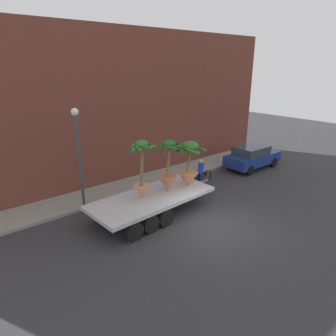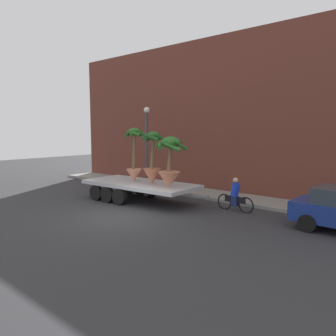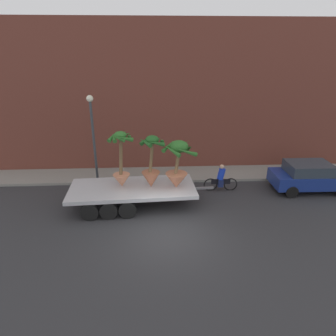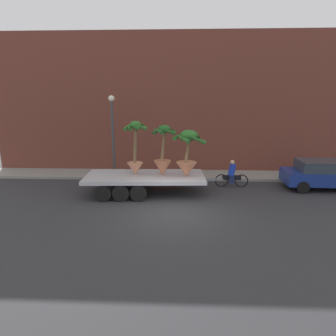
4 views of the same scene
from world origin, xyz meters
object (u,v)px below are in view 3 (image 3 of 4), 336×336
at_px(flatbed_trailer, 128,191).
at_px(potted_palm_middle, 121,161).
at_px(cyclist, 221,179).
at_px(potted_palm_rear, 177,166).
at_px(potted_palm_front, 152,166).
at_px(street_lamp, 93,128).
at_px(parked_car, 310,176).

relative_size(flatbed_trailer, potted_palm_middle, 2.58).
bearing_deg(cyclist, potted_palm_middle, -165.69).
bearing_deg(flatbed_trailer, potted_palm_rear, -4.11).
relative_size(potted_palm_middle, potted_palm_front, 1.07).
distance_m(flatbed_trailer, potted_palm_middle, 1.51).
distance_m(cyclist, street_lamp, 7.46).
bearing_deg(potted_palm_front, potted_palm_middle, 174.39).
bearing_deg(potted_palm_rear, flatbed_trailer, 175.89).
distance_m(potted_palm_front, street_lamp, 4.40).
xyz_separation_m(flatbed_trailer, potted_palm_rear, (2.40, -0.17, 1.32)).
xyz_separation_m(flatbed_trailer, cyclist, (4.90, 1.41, -0.11)).
height_order(potted_palm_middle, street_lamp, street_lamp).
xyz_separation_m(flatbed_trailer, parked_car, (9.70, 1.20, 0.05)).
relative_size(potted_palm_rear, street_lamp, 0.49).
height_order(cyclist, street_lamp, street_lamp).
height_order(potted_palm_middle, cyclist, potted_palm_middle).
relative_size(potted_palm_rear, cyclist, 1.27).
distance_m(flatbed_trailer, parked_car, 9.77).
relative_size(potted_palm_middle, cyclist, 1.49).
relative_size(potted_palm_rear, parked_car, 0.56).
xyz_separation_m(potted_palm_front, cyclist, (3.72, 1.45, -1.38)).
height_order(flatbed_trailer, cyclist, cyclist).
relative_size(potted_palm_front, street_lamp, 0.53).
distance_m(flatbed_trailer, street_lamp, 4.21).
bearing_deg(flatbed_trailer, parked_car, 7.05).
bearing_deg(potted_palm_front, potted_palm_rear, -6.43).
height_order(potted_palm_rear, cyclist, potted_palm_rear).
bearing_deg(potted_palm_middle, flatbed_trailer, -23.95).
xyz_separation_m(potted_palm_middle, potted_palm_front, (1.42, -0.14, -0.22)).
height_order(flatbed_trailer, potted_palm_front, potted_palm_front).
bearing_deg(potted_palm_middle, street_lamp, 122.82).
relative_size(flatbed_trailer, cyclist, 3.86).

